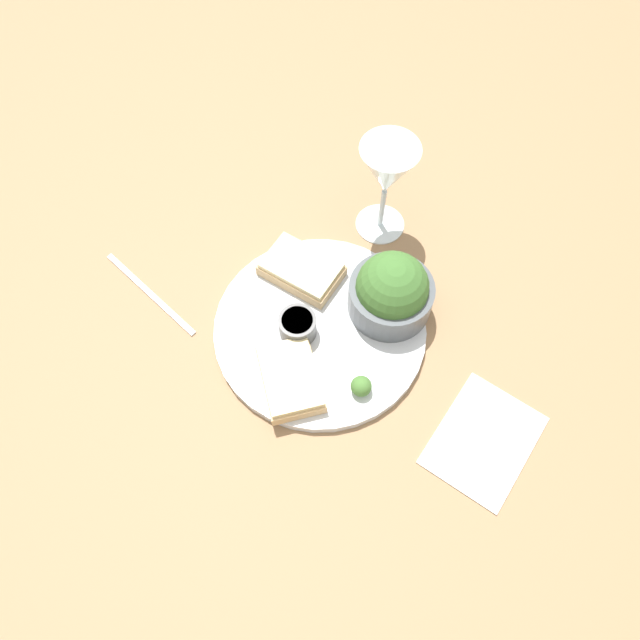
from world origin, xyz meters
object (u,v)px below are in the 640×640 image
object	(u,v)px
salad_bowl	(391,291)
wine_glass	(387,174)
cheese_toast_far	(302,269)
sauce_ramekin	(298,325)
napkin	(484,440)
cheese_toast_near	(290,379)
fork	(150,293)

from	to	relation	value
salad_bowl	wine_glass	world-z (taller)	wine_glass
cheese_toast_far	sauce_ramekin	bearing A→B (deg)	-32.15
napkin	salad_bowl	bearing A→B (deg)	-178.90
cheese_toast_far	napkin	bearing A→B (deg)	14.50
cheese_toast_near	wine_glass	xyz separation A→B (m)	(-0.16, 0.24, 0.09)
fork	cheese_toast_far	bearing A→B (deg)	66.80
salad_bowl	napkin	world-z (taller)	salad_bowl
cheese_toast_near	fork	bearing A→B (deg)	-154.38
salad_bowl	napkin	xyz separation A→B (m)	(0.22, 0.00, -0.05)
cheese_toast_far	wine_glass	xyz separation A→B (m)	(-0.03, 0.15, 0.09)
fork	salad_bowl	bearing A→B (deg)	55.68
sauce_ramekin	cheese_toast_far	size ratio (longest dim) A/B	0.39
sauce_ramekin	napkin	bearing A→B (deg)	28.41
wine_glass	fork	distance (m)	0.37
cheese_toast_far	wine_glass	distance (m)	0.17
cheese_toast_near	fork	world-z (taller)	cheese_toast_near
salad_bowl	cheese_toast_far	distance (m)	0.13
salad_bowl	sauce_ramekin	bearing A→B (deg)	-101.87
wine_glass	napkin	xyz separation A→B (m)	(0.35, -0.07, -0.11)
salad_bowl	wine_glass	xyz separation A→B (m)	(-0.13, 0.07, 0.06)
cheese_toast_far	cheese_toast_near	bearing A→B (deg)	-33.95
cheese_toast_far	fork	xyz separation A→B (m)	(-0.09, -0.20, -0.02)
napkin	sauce_ramekin	bearing A→B (deg)	-151.59
salad_bowl	sauce_ramekin	xyz separation A→B (m)	(-0.03, -0.13, -0.02)
fork	cheese_toast_near	bearing A→B (deg)	25.62
sauce_ramekin	cheese_toast_near	world-z (taller)	sauce_ramekin
salad_bowl	cheese_toast_far	bearing A→B (deg)	-142.91
salad_bowl	fork	distance (m)	0.34
sauce_ramekin	napkin	world-z (taller)	sauce_ramekin
cheese_toast_near	wine_glass	distance (m)	0.30
wine_glass	salad_bowl	bearing A→B (deg)	-28.08
cheese_toast_far	napkin	world-z (taller)	cheese_toast_far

